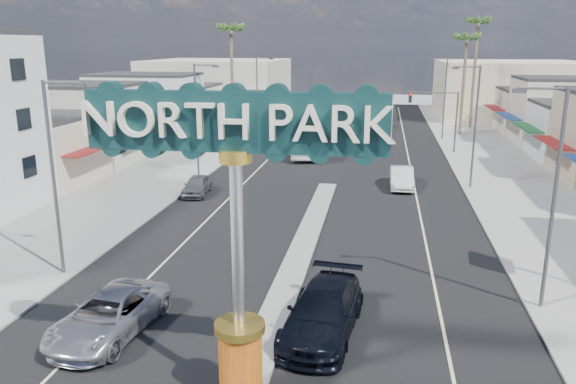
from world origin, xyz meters
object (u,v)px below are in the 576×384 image
(streetlight_r_far, at_px, (443,94))
(traffic_signal_right, at_px, (438,110))
(palm_right_far, at_px, (478,27))
(suv_right, at_px, (323,312))
(streetlight_r_mid, at_px, (473,121))
(car_parked_right, at_px, (402,178))
(streetlight_r_near, at_px, (551,189))
(streetlight_l_mid, at_px, (198,115))
(suv_left, at_px, (109,315))
(traffic_signal_left, at_px, (254,106))
(gateway_sign, at_px, (237,215))
(streetlight_l_far, at_px, (258,92))
(car_parked_left, at_px, (197,185))
(streetlight_l_near, at_px, (56,169))
(city_bus, at_px, (308,136))
(palm_right_mid, at_px, (467,42))
(palm_left_far, at_px, (231,34))

(streetlight_r_far, bearing_deg, traffic_signal_right, -98.86)
(palm_right_far, height_order, suv_right, palm_right_far)
(streetlight_r_mid, distance_m, car_parked_right, 6.57)
(traffic_signal_right, xyz_separation_m, streetlight_r_near, (1.25, -33.99, 0.79))
(streetlight_l_mid, xyz_separation_m, suv_left, (4.61, -24.87, -4.28))
(traffic_signal_left, xyz_separation_m, car_parked_right, (14.68, -14.68, -3.49))
(streetlight_l_mid, relative_size, suv_left, 1.60)
(streetlight_r_far, bearing_deg, gateway_sign, -101.78)
(suv_right, bearing_deg, streetlight_l_far, 111.60)
(streetlight_l_far, relative_size, suv_right, 1.50)
(traffic_signal_left, xyz_separation_m, car_parked_left, (0.18, -19.11, -3.59))
(streetlight_r_far, distance_m, suv_left, 49.80)
(gateway_sign, distance_m, streetlight_l_near, 13.19)
(city_bus, bearing_deg, car_parked_left, -114.75)
(suv_left, distance_m, car_parked_right, 26.71)
(gateway_sign, height_order, streetlight_l_mid, gateway_sign)
(suv_right, distance_m, car_parked_left, 21.41)
(streetlight_r_near, relative_size, suv_left, 1.60)
(traffic_signal_left, xyz_separation_m, suv_left, (3.36, -38.87, -3.49))
(gateway_sign, distance_m, suv_right, 7.08)
(streetlight_r_mid, relative_size, car_parked_right, 1.89)
(streetlight_l_far, bearing_deg, streetlight_l_near, -90.00)
(traffic_signal_left, xyz_separation_m, streetlight_r_mid, (19.62, -13.99, 0.79))
(car_parked_right, bearing_deg, streetlight_r_near, -76.70)
(traffic_signal_left, bearing_deg, palm_right_mid, 28.42)
(car_parked_left, bearing_deg, streetlight_l_mid, 100.69)
(suv_right, bearing_deg, streetlight_l_mid, 124.21)
(streetlight_l_mid, height_order, palm_right_far, palm_right_far)
(palm_right_far, height_order, suv_left, palm_right_far)
(suv_left, bearing_deg, car_parked_left, 105.48)
(streetlight_l_near, xyz_separation_m, palm_right_mid, (23.43, 46.00, 5.54))
(gateway_sign, relative_size, city_bus, 0.77)
(palm_left_far, bearing_deg, traffic_signal_left, -57.57)
(traffic_signal_left, distance_m, palm_left_far, 10.14)
(streetlight_r_mid, xyz_separation_m, suv_left, (-16.25, -24.87, -4.28))
(streetlight_l_near, distance_m, streetlight_r_near, 20.87)
(streetlight_r_far, height_order, palm_right_mid, palm_right_mid)
(gateway_sign, height_order, suv_left, gateway_sign)
(streetlight_r_mid, distance_m, car_parked_left, 20.57)
(palm_right_mid, xyz_separation_m, car_parked_right, (-7.50, -26.68, -9.82))
(traffic_signal_left, height_order, traffic_signal_right, same)
(palm_left_far, bearing_deg, city_bus, -39.11)
(palm_right_mid, bearing_deg, city_bus, -139.59)
(streetlight_l_near, distance_m, palm_left_far, 40.59)
(palm_left_far, bearing_deg, streetlight_l_far, 37.92)
(gateway_sign, xyz_separation_m, traffic_signal_left, (-9.18, 42.02, -1.65))
(streetlight_l_mid, relative_size, streetlight_r_near, 1.00)
(traffic_signal_right, xyz_separation_m, car_parked_left, (-18.18, -19.11, -3.59))
(streetlight_l_near, relative_size, suv_left, 1.60)
(traffic_signal_left, height_order, city_bus, traffic_signal_left)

